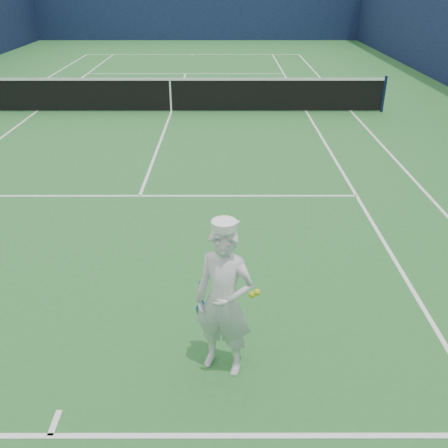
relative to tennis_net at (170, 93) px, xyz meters
name	(u,v)px	position (x,y,z in m)	size (l,w,h in m)	color
ground	(171,112)	(0.00, 0.00, -0.55)	(80.00, 80.00, 0.00)	#27672B
court_markings	(171,112)	(0.00, 0.00, -0.55)	(11.03, 23.83, 0.01)	white
windscreen_fence	(168,42)	(0.00, 0.00, 1.45)	(20.12, 36.12, 4.00)	#101A3A
tennis_net	(170,93)	(0.00, 0.00, 0.00)	(12.88, 0.09, 1.07)	#141E4C
tennis_player	(224,301)	(1.60, -10.97, 0.30)	(0.72, 0.69, 1.74)	silver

